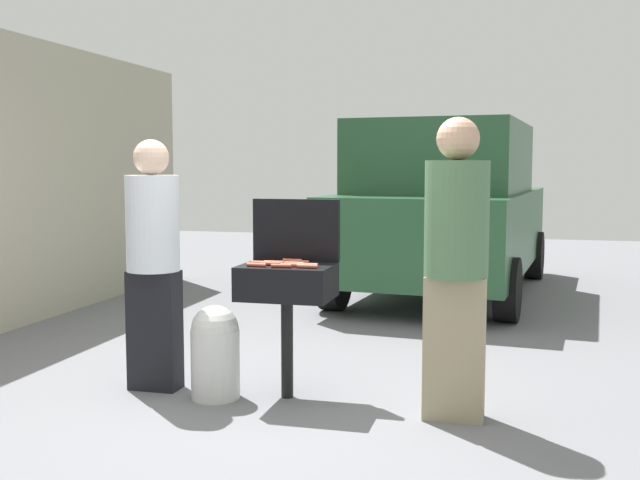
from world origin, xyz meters
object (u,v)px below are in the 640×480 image
at_px(hot_dog_0, 270,264).
at_px(parked_minivan, 446,208).
at_px(hot_dog_4, 256,265).
at_px(propane_tank, 215,350).
at_px(hot_dog_5, 274,263).
at_px(hot_dog_3, 281,266).
at_px(hot_dog_2, 294,264).
at_px(person_left, 153,255).
at_px(hot_dog_1, 292,261).
at_px(hot_dog_7, 299,262).
at_px(hot_dog_11, 308,265).
at_px(bbq_grill, 287,286).
at_px(hot_dog_10, 293,261).
at_px(hot_dog_6, 307,266).
at_px(hot_dog_8, 290,265).
at_px(hot_dog_9, 261,263).
at_px(person_right, 456,258).

distance_m(hot_dog_0, parked_minivan, 4.57).
bearing_deg(hot_dog_4, propane_tank, 179.39).
bearing_deg(parked_minivan, hot_dog_5, 86.70).
bearing_deg(hot_dog_3, hot_dog_4, 176.77).
relative_size(hot_dog_2, parked_minivan, 0.03).
bearing_deg(hot_dog_3, person_left, 173.41).
height_order(hot_dog_1, hot_dog_7, same).
xyz_separation_m(hot_dog_1, person_left, (-0.93, -0.17, 0.03)).
height_order(hot_dog_2, hot_dog_4, same).
distance_m(hot_dog_11, person_left, 1.09).
bearing_deg(bbq_grill, hot_dog_11, -20.33).
distance_m(hot_dog_5, hot_dog_10, 0.14).
bearing_deg(hot_dog_10, propane_tank, -153.67).
bearing_deg(hot_dog_10, person_left, -171.94).
distance_m(hot_dog_7, propane_tank, 0.80).
relative_size(hot_dog_1, hot_dog_6, 1.00).
xyz_separation_m(hot_dog_1, hot_dog_5, (-0.09, -0.13, 0.00)).
bearing_deg(hot_dog_8, hot_dog_9, 164.66).
bearing_deg(propane_tank, hot_dog_7, 21.01).
distance_m(bbq_grill, hot_dog_9, 0.23).
bearing_deg(hot_dog_10, person_right, -13.34).
bearing_deg(hot_dog_10, hot_dog_7, -28.20).
xyz_separation_m(hot_dog_1, propane_tank, (-0.45, -0.27, -0.57)).
height_order(hot_dog_4, propane_tank, hot_dog_4).
xyz_separation_m(hot_dog_9, parked_minivan, (0.80, 4.48, 0.13)).
xyz_separation_m(bbq_grill, hot_dog_6, (0.17, -0.13, 0.15)).
distance_m(hot_dog_5, hot_dog_9, 0.09).
relative_size(hot_dog_1, person_right, 0.07).
bearing_deg(hot_dog_7, bbq_grill, -136.38).
bearing_deg(hot_dog_3, hot_dog_11, 30.71).
relative_size(hot_dog_11, person_left, 0.08).
height_order(hot_dog_11, person_left, person_left).
bearing_deg(hot_dog_1, hot_dog_8, -77.56).
distance_m(hot_dog_6, propane_tank, 0.85).
bearing_deg(person_left, hot_dog_3, -2.01).
bearing_deg(hot_dog_5, bbq_grill, -1.35).
xyz_separation_m(person_right, parked_minivan, (-0.47, 4.61, 0.04)).
bearing_deg(hot_dog_8, hot_dog_6, -16.62).
relative_size(hot_dog_1, hot_dog_8, 1.00).
relative_size(hot_dog_6, person_left, 0.08).
height_order(hot_dog_7, person_right, person_right).
bearing_deg(hot_dog_8, propane_tank, -174.70).
relative_size(bbq_grill, hot_dog_10, 6.78).
distance_m(hot_dog_10, person_left, 0.95).
height_order(hot_dog_0, propane_tank, hot_dog_0).
bearing_deg(parked_minivan, hot_dog_7, 88.55).
relative_size(hot_dog_9, parked_minivan, 0.03).
bearing_deg(person_right, hot_dog_4, -1.66).
relative_size(hot_dog_11, person_right, 0.07).
distance_m(hot_dog_11, parked_minivan, 4.53).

